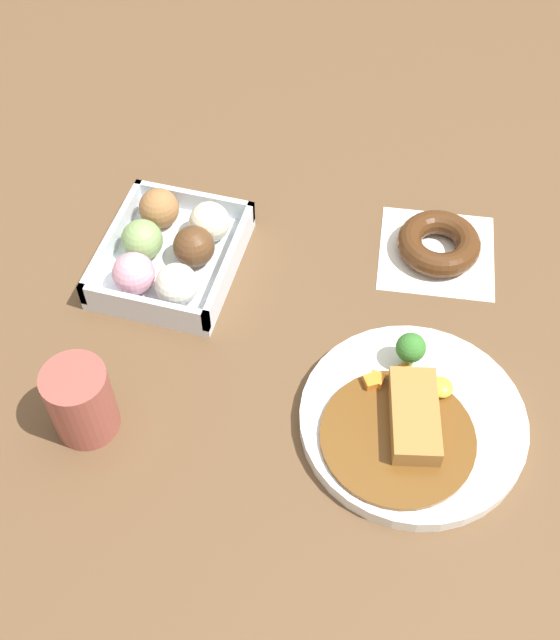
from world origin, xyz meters
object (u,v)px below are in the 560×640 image
Objects in this scene: curry_plate at (411,419)px; donut_box at (170,251)px; chocolate_ring_donut at (438,244)px; coffee_mug at (81,401)px.

curry_plate is 1.28× the size of donut_box.
curry_plate reaches higher than chocolate_ring_donut.
curry_plate is 0.36m from donut_box.
chocolate_ring_donut is at bearing 136.77° from coffee_mug.
donut_box is 2.08× the size of coffee_mug.
chocolate_ring_donut is (-0.26, -0.01, 0.00)m from curry_plate.
donut_box is 1.18× the size of chocolate_ring_donut.
coffee_mug reaches higher than chocolate_ring_donut.
curry_plate is at bearing 2.14° from chocolate_ring_donut.
chocolate_ring_donut is 1.76× the size of coffee_mug.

